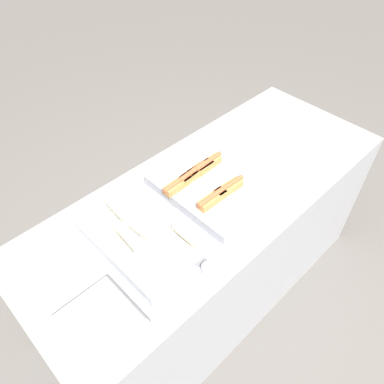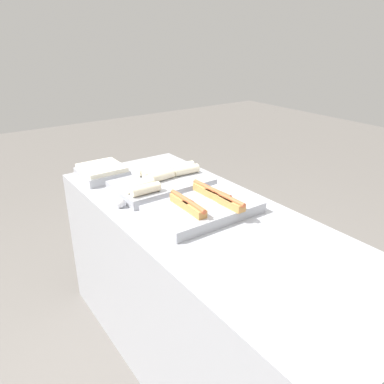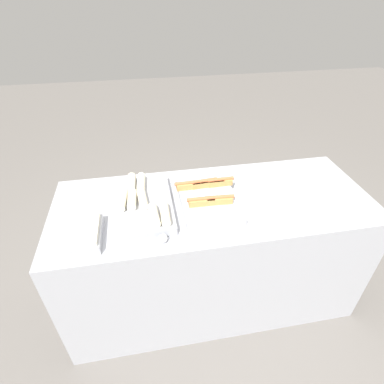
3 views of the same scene
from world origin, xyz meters
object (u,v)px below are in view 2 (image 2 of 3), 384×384
Objects in this scene: tray_hotdogs at (204,207)px; serving_spoon_near at (119,202)px; tray_wraps at (162,182)px; tray_side_front at (102,172)px.

tray_hotdogs is 2.08× the size of serving_spoon_near.
tray_side_front is (-0.34, -0.20, -0.00)m from tray_wraps.
serving_spoon_near is (0.41, -0.09, -0.02)m from tray_side_front.
serving_spoon_near is at bearing -136.68° from tray_hotdogs.
serving_spoon_near is (0.07, -0.29, -0.02)m from tray_wraps.
tray_side_front is (-0.72, -0.20, 0.00)m from tray_hotdogs.
tray_side_front is 1.07× the size of serving_spoon_near.
tray_hotdogs reaches higher than tray_side_front.
tray_side_front is at bearing -150.13° from tray_wraps.
tray_side_front is at bearing 167.91° from serving_spoon_near.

